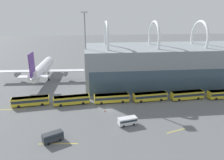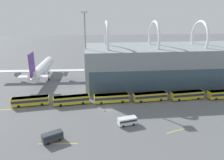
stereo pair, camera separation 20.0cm
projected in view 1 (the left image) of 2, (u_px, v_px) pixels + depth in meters
ground_plane at (107, 110)px, 72.28m from camera, size 440.00×440.00×0.00m
airliner_at_gate_near at (42, 69)px, 100.74m from camera, size 39.24×36.76×15.43m
airliner_at_gate_far at (155, 62)px, 113.81m from camera, size 39.31×40.59×15.69m
shuttle_bus_0 at (31, 101)px, 74.97m from camera, size 12.55×4.17×3.05m
shuttle_bus_1 at (72, 99)px, 75.88m from camera, size 12.56×4.19×3.05m
shuttle_bus_2 at (112, 98)px, 77.40m from camera, size 12.45×3.46×3.05m
shuttle_bus_3 at (150, 96)px, 78.85m from camera, size 12.53×3.94×3.05m
shuttle_bus_4 at (187, 95)px, 80.20m from camera, size 12.52×3.91×3.05m
shuttle_bus_5 at (224, 94)px, 81.11m from camera, size 12.46×3.53×3.05m
service_van_foreground at (127, 121)px, 62.43m from camera, size 5.70×3.25×2.30m
service_van_crossing at (53, 136)px, 54.57m from camera, size 5.42×4.09×2.41m
floodlight_mast at (85, 38)px, 84.91m from camera, size 2.61×2.61×31.00m
lane_stripe_0 at (58, 144)px, 53.99m from camera, size 9.83×1.12×0.01m
lane_stripe_1 at (197, 96)px, 83.88m from camera, size 5.99×2.64×0.01m
lane_stripe_2 at (13, 109)px, 72.47m from camera, size 8.30×0.58×0.01m
lane_stripe_3 at (176, 131)px, 59.76m from camera, size 6.06×2.14×0.01m
traffic_cone_1 at (105, 110)px, 71.02m from camera, size 0.46×0.46×0.66m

